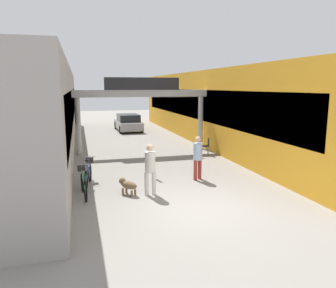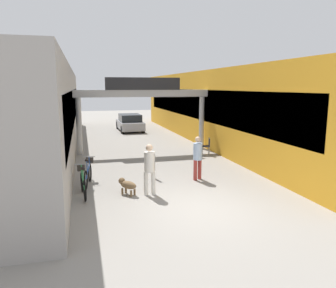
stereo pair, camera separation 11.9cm
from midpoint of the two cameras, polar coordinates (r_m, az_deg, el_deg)
The scene contains 12 objects.
ground_plane at distance 9.78m, azimuth 5.70°, elevation -11.04°, with size 80.00×80.00×0.00m, color gray.
storefront_left at distance 19.67m, azimuth -20.21°, elevation 5.62°, with size 3.00×26.00×4.41m.
storefront_right at distance 21.27m, azimuth 8.40°, elevation 6.41°, with size 3.00×26.00×4.41m.
arcade_sign_gateway at distance 17.62m, azimuth -4.18°, elevation 7.71°, with size 7.40×0.47×3.96m.
pedestrian_with_dog at distance 10.60m, azimuth -2.92°, elevation -3.87°, with size 0.39×0.37×1.68m.
pedestrian_companion at distance 12.37m, azimuth 5.47°, elevation -1.96°, with size 0.46×0.46×1.66m.
dog_on_leash at distance 10.85m, azimuth -6.84°, elevation -7.05°, with size 0.65×0.71×0.53m.
bicycle_green_nearest at distance 11.02m, azimuth -14.30°, elevation -6.47°, with size 0.46×1.69×0.98m.
bicycle_blue_second at distance 12.16m, azimuth -13.44°, elevation -4.88°, with size 0.46×1.68×0.98m.
bollard_post_metal at distance 12.58m, azimuth -2.20°, elevation -3.84°, with size 0.10×0.10×0.97m.
cafe_chair_black_nearer at distance 16.93m, azimuth 7.06°, elevation -0.14°, with size 0.49×0.49×0.89m.
parked_car_silver at distance 26.30m, azimuth -6.53°, elevation 3.70°, with size 1.84×4.02×1.33m.
Camera 2 is at (-3.17, -8.55, 3.50)m, focal length 35.00 mm.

